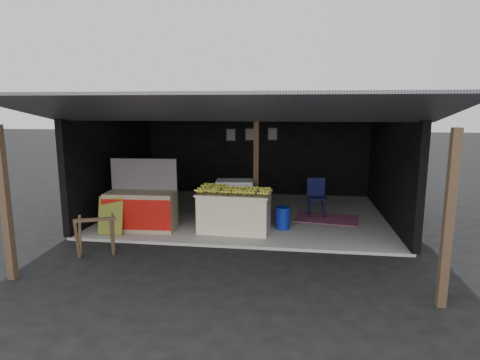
# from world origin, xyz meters

# --- Properties ---
(ground) EXTENTS (80.00, 80.00, 0.00)m
(ground) POSITION_xyz_m (0.00, 0.00, 0.00)
(ground) COLOR black
(ground) RESTS_ON ground
(concrete_slab) EXTENTS (7.00, 5.00, 0.06)m
(concrete_slab) POSITION_xyz_m (0.00, 2.50, 0.03)
(concrete_slab) COLOR gray
(concrete_slab) RESTS_ON ground
(shophouse) EXTENTS (7.40, 7.29, 3.02)m
(shophouse) POSITION_xyz_m (0.00, 2.82, 2.10)
(shophouse) COLOR black
(shophouse) RESTS_ON ground
(banana_table) EXTENTS (1.62, 1.04, 0.87)m
(banana_table) POSITION_xyz_m (-0.08, 0.99, 0.50)
(banana_table) COLOR beige
(banana_table) RESTS_ON concrete_slab
(banana_pile) EXTENTS (1.49, 0.94, 0.17)m
(banana_pile) POSITION_xyz_m (-0.08, 0.99, 1.01)
(banana_pile) COLOR yellow
(banana_pile) RESTS_ON banana_table
(white_crate) EXTENTS (0.93, 0.68, 0.97)m
(white_crate) POSITION_xyz_m (-0.22, 1.85, 0.55)
(white_crate) COLOR white
(white_crate) RESTS_ON concrete_slab
(neighbor_stall) EXTENTS (1.55, 0.76, 1.56)m
(neighbor_stall) POSITION_xyz_m (-2.15, 0.79, 0.53)
(neighbor_stall) COLOR #998466
(neighbor_stall) RESTS_ON concrete_slab
(green_signboard) EXTENTS (0.55, 0.22, 0.81)m
(green_signboard) POSITION_xyz_m (-2.68, 0.36, 0.47)
(green_signboard) COLOR black
(green_signboard) RESTS_ON concrete_slab
(sawhorse) EXTENTS (0.85, 0.84, 0.73)m
(sawhorse) POSITION_xyz_m (-2.45, -0.74, 0.46)
(sawhorse) COLOR #483324
(sawhorse) RESTS_ON ground
(water_barrel) EXTENTS (0.32, 0.32, 0.47)m
(water_barrel) POSITION_xyz_m (0.97, 1.27, 0.30)
(water_barrel) COLOR navy
(water_barrel) RESTS_ON concrete_slab
(plastic_chair) EXTENTS (0.48, 0.48, 0.94)m
(plastic_chair) POSITION_xyz_m (1.76, 2.56, 0.62)
(plastic_chair) COLOR #090A32
(plastic_chair) RESTS_ON concrete_slab
(magenta_rug) EXTENTS (1.63, 1.21, 0.01)m
(magenta_rug) POSITION_xyz_m (2.02, 2.25, 0.07)
(magenta_rug) COLOR maroon
(magenta_rug) RESTS_ON concrete_slab
(picture_frames) EXTENTS (1.62, 0.04, 0.46)m
(picture_frames) POSITION_xyz_m (-0.17, 4.89, 1.93)
(picture_frames) COLOR black
(picture_frames) RESTS_ON shophouse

